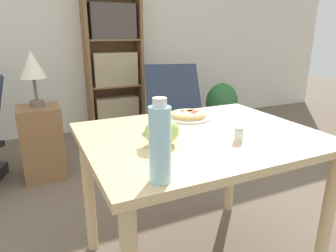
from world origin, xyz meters
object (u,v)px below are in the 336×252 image
object	(u,v)px
side_table	(42,142)
potted_plant_floor	(222,105)
drink_bottle	(160,144)
lounge_chair_far	(176,120)
salt_shaker	(239,134)
pizza_on_plate	(188,116)
bookshelf	(114,67)
table_lamp	(32,67)
grape_bunch	(162,132)

from	to	relation	value
side_table	potted_plant_floor	size ratio (longest dim) A/B	1.06
drink_bottle	potted_plant_floor	xyz separation A→B (m)	(1.96, 2.44, -0.59)
drink_bottle	lounge_chair_far	size ratio (longest dim) A/B	0.31
drink_bottle	potted_plant_floor	size ratio (longest dim) A/B	0.46
salt_shaker	potted_plant_floor	bearing A→B (deg)	56.29
salt_shaker	lounge_chair_far	size ratio (longest dim) A/B	0.07
pizza_on_plate	potted_plant_floor	xyz separation A→B (m)	(1.52, 1.82, -0.48)
side_table	drink_bottle	bearing A→B (deg)	-80.74
drink_bottle	bookshelf	bearing A→B (deg)	77.46
drink_bottle	side_table	distance (m)	1.98
table_lamp	potted_plant_floor	world-z (taller)	table_lamp
grape_bunch	salt_shaker	distance (m)	0.34
drink_bottle	table_lamp	distance (m)	1.90
pizza_on_plate	side_table	world-z (taller)	pizza_on_plate
pizza_on_plate	drink_bottle	xyz separation A→B (m)	(-0.44, -0.62, 0.11)
salt_shaker	potted_plant_floor	distance (m)	2.73
lounge_chair_far	bookshelf	xyz separation A→B (m)	(-0.45, 0.83, 0.53)
lounge_chair_far	side_table	xyz separation A→B (m)	(-1.41, -0.21, 0.03)
grape_bunch	lounge_chair_far	size ratio (longest dim) A/B	0.18
pizza_on_plate	table_lamp	distance (m)	1.47
bookshelf	potted_plant_floor	size ratio (longest dim) A/B	2.89
grape_bunch	drink_bottle	size ratio (longest dim) A/B	0.58
pizza_on_plate	side_table	xyz separation A→B (m)	(-0.75, 1.25, -0.46)
grape_bunch	side_table	xyz separation A→B (m)	(-0.45, 1.57, -0.51)
drink_bottle	table_lamp	world-z (taller)	table_lamp
grape_bunch	table_lamp	distance (m)	1.64
pizza_on_plate	lounge_chair_far	world-z (taller)	lounge_chair_far
drink_bottle	bookshelf	distance (m)	2.99
drink_bottle	bookshelf	size ratio (longest dim) A/B	0.16
grape_bunch	salt_shaker	world-z (taller)	grape_bunch
grape_bunch	side_table	distance (m)	1.71
bookshelf	pizza_on_plate	bearing A→B (deg)	-95.09
bookshelf	table_lamp	distance (m)	1.42
grape_bunch	lounge_chair_far	xyz separation A→B (m)	(0.96, 1.78, -0.54)
salt_shaker	potted_plant_floor	world-z (taller)	salt_shaker
pizza_on_plate	bookshelf	size ratio (longest dim) A/B	0.15
grape_bunch	side_table	world-z (taller)	grape_bunch
drink_bottle	potted_plant_floor	bearing A→B (deg)	51.20
potted_plant_floor	pizza_on_plate	bearing A→B (deg)	-129.83
drink_bottle	lounge_chair_far	world-z (taller)	drink_bottle
pizza_on_plate	grape_bunch	distance (m)	0.44
grape_bunch	salt_shaker	size ratio (longest dim) A/B	2.63
grape_bunch	pizza_on_plate	bearing A→B (deg)	46.33
table_lamp	pizza_on_plate	bearing A→B (deg)	-59.09
lounge_chair_far	side_table	distance (m)	1.42
grape_bunch	bookshelf	distance (m)	2.66
lounge_chair_far	potted_plant_floor	xyz separation A→B (m)	(0.86, 0.35, 0.02)
grape_bunch	table_lamp	size ratio (longest dim) A/B	0.35
pizza_on_plate	grape_bunch	world-z (taller)	grape_bunch
bookshelf	table_lamp	bearing A→B (deg)	-132.43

